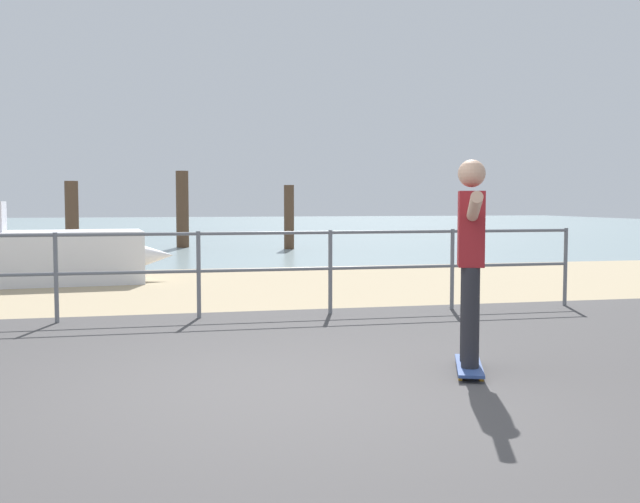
# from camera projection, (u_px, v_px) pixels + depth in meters

# --- Properties ---
(ground_plane) EXTENTS (24.00, 10.00, 0.04)m
(ground_plane) POSITION_uv_depth(u_px,v_px,m) (290.00, 440.00, 4.36)
(ground_plane) COLOR #474444
(ground_plane) RESTS_ON ground
(beach_strip) EXTENTS (24.00, 6.00, 0.04)m
(beach_strip) POSITION_uv_depth(u_px,v_px,m) (202.00, 287.00, 12.15)
(beach_strip) COLOR tan
(beach_strip) RESTS_ON ground
(sea_surface) EXTENTS (72.00, 50.00, 0.04)m
(sea_surface) POSITION_uv_depth(u_px,v_px,m) (169.00, 227.00, 39.41)
(sea_surface) COLOR #849EA3
(sea_surface) RESTS_ON ground
(railing_fence) EXTENTS (12.86, 0.05, 1.05)m
(railing_fence) POSITION_uv_depth(u_px,v_px,m) (56.00, 263.00, 8.39)
(railing_fence) COLOR slate
(railing_fence) RESTS_ON ground
(sailboat) EXTENTS (5.03, 1.80, 5.39)m
(sailboat) POSITION_uv_depth(u_px,v_px,m) (16.00, 254.00, 12.29)
(sailboat) COLOR silver
(sailboat) RESTS_ON ground
(skateboard) EXTENTS (0.47, 0.82, 0.08)m
(skateboard) POSITION_uv_depth(u_px,v_px,m) (469.00, 366.00, 6.00)
(skateboard) COLOR #334C8C
(skateboard) RESTS_ON ground
(skateboarder) EXTENTS (0.60, 1.38, 1.65)m
(skateboarder) POSITION_uv_depth(u_px,v_px,m) (471.00, 249.00, 5.94)
(skateboarder) COLOR #26262B
(skateboarder) RESTS_ON skateboard
(groyne_post_1) EXTENTS (0.35, 0.35, 1.94)m
(groyne_post_1) POSITION_uv_depth(u_px,v_px,m) (72.00, 217.00, 19.73)
(groyne_post_1) COLOR #513826
(groyne_post_1) RESTS_ON ground
(groyne_post_2) EXTENTS (0.37, 0.37, 2.30)m
(groyne_post_2) POSITION_uv_depth(u_px,v_px,m) (182.00, 210.00, 22.09)
(groyne_post_2) COLOR #513826
(groyne_post_2) RESTS_ON ground
(groyne_post_3) EXTENTS (0.29, 0.29, 1.86)m
(groyne_post_3) POSITION_uv_depth(u_px,v_px,m) (289.00, 217.00, 21.33)
(groyne_post_3) COLOR #513826
(groyne_post_3) RESTS_ON ground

